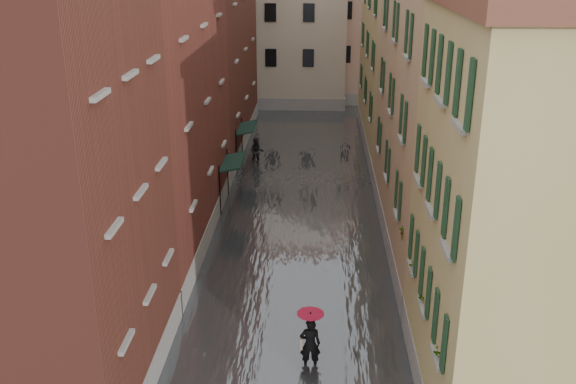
# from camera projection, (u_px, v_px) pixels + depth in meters

# --- Properties ---
(ground) EXTENTS (120.00, 120.00, 0.00)m
(ground) POSITION_uv_depth(u_px,v_px,m) (288.00, 355.00, 21.52)
(ground) COLOR #5B5B5D
(ground) RESTS_ON ground
(floodwater) EXTENTS (10.00, 60.00, 0.20)m
(floodwater) POSITION_uv_depth(u_px,v_px,m) (300.00, 206.00, 33.61)
(floodwater) COLOR #4C5054
(floodwater) RESTS_ON ground
(building_left_near) EXTENTS (6.00, 8.00, 13.00)m
(building_left_near) POSITION_uv_depth(u_px,v_px,m) (31.00, 192.00, 17.64)
(building_left_near) COLOR maroon
(building_left_near) RESTS_ON ground
(building_left_mid) EXTENTS (6.00, 14.00, 12.50)m
(building_left_mid) POSITION_uv_depth(u_px,v_px,m) (138.00, 108.00, 27.99)
(building_left_mid) COLOR #5C281D
(building_left_mid) RESTS_ON ground
(building_left_far) EXTENTS (6.00, 16.00, 14.00)m
(building_left_far) POSITION_uv_depth(u_px,v_px,m) (199.00, 42.00, 41.71)
(building_left_far) COLOR maroon
(building_left_far) RESTS_ON ground
(building_right_near) EXTENTS (6.00, 8.00, 11.50)m
(building_right_near) POSITION_uv_depth(u_px,v_px,m) (544.00, 227.00, 17.28)
(building_right_near) COLOR #A08C52
(building_right_near) RESTS_ON ground
(building_right_mid) EXTENTS (6.00, 14.00, 13.00)m
(building_right_mid) POSITION_uv_depth(u_px,v_px,m) (462.00, 106.00, 27.27)
(building_right_mid) COLOR #A08361
(building_right_mid) RESTS_ON ground
(building_right_far) EXTENTS (6.00, 16.00, 11.50)m
(building_right_far) POSITION_uv_depth(u_px,v_px,m) (414.00, 63.00, 41.52)
(building_right_far) COLOR #A08C52
(building_right_far) RESTS_ON ground
(building_end_cream) EXTENTS (12.00, 9.00, 13.00)m
(building_end_cream) POSITION_uv_depth(u_px,v_px,m) (275.00, 25.00, 54.76)
(building_end_cream) COLOR #C0B199
(building_end_cream) RESTS_ON ground
(building_end_pink) EXTENTS (10.00, 9.00, 12.00)m
(building_end_pink) POSITION_uv_depth(u_px,v_px,m) (378.00, 29.00, 56.40)
(building_end_pink) COLOR tan
(building_end_pink) RESTS_ON ground
(awning_near) EXTENTS (1.09, 2.90, 2.80)m
(awning_near) POSITION_uv_depth(u_px,v_px,m) (232.00, 163.00, 32.77)
(awning_near) COLOR black
(awning_near) RESTS_ON ground
(awning_far) EXTENTS (1.09, 2.91, 2.80)m
(awning_far) POSITION_uv_depth(u_px,v_px,m) (246.00, 129.00, 38.93)
(awning_far) COLOR black
(awning_far) RESTS_ON ground
(window_planters) EXTENTS (0.59, 8.33, 0.84)m
(window_planters) POSITION_uv_depth(u_px,v_px,m) (423.00, 275.00, 19.45)
(window_planters) COLOR brown
(window_planters) RESTS_ON ground
(pedestrian_main) EXTENTS (0.89, 0.89, 2.06)m
(pedestrian_main) POSITION_uv_depth(u_px,v_px,m) (310.00, 337.00, 20.42)
(pedestrian_main) COLOR black
(pedestrian_main) RESTS_ON ground
(pedestrian_far) EXTENTS (0.94, 0.77, 1.78)m
(pedestrian_far) POSITION_uv_depth(u_px,v_px,m) (257.00, 152.00, 39.79)
(pedestrian_far) COLOR black
(pedestrian_far) RESTS_ON ground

